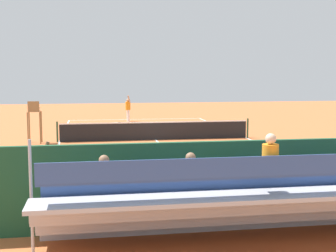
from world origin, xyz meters
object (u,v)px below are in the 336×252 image
object	(u,v)px
tennis_net	(156,131)
umpire_chair	(34,117)
equipment_bag	(228,209)
tennis_racket	(117,122)
tennis_ball_near	(121,128)
courtside_bench	(295,190)
tennis_ball_far	(145,125)
line_judge	(45,180)
tennis_player	(128,108)
bleacher_stand	(252,202)

from	to	relation	value
tennis_net	umpire_chair	world-z (taller)	umpire_chair
tennis_net	equipment_bag	world-z (taller)	tennis_net
tennis_racket	tennis_ball_near	world-z (taller)	tennis_ball_near
equipment_bag	tennis_net	bearing A→B (deg)	-90.16
tennis_ball_near	equipment_bag	bearing A→B (deg)	94.29
umpire_chair	tennis_racket	distance (m)	10.23
courtside_bench	tennis_ball_far	distance (m)	19.83
tennis_net	umpire_chair	bearing A→B (deg)	1.43
courtside_bench	equipment_bag	xyz separation A→B (m)	(1.80, 0.13, -0.38)
tennis_net	tennis_ball_far	size ratio (longest dim) A/B	156.06
courtside_bench	tennis_ball_near	xyz separation A→B (m)	(3.22, -18.85, -0.53)
umpire_chair	courtside_bench	size ratio (longest dim) A/B	1.19
tennis_ball_near	line_judge	size ratio (longest dim) A/B	0.03
tennis_player	tennis_ball_near	size ratio (longest dim) A/B	29.18
tennis_net	courtside_bench	bearing A→B (deg)	97.56
bleacher_stand	equipment_bag	world-z (taller)	bleacher_stand
tennis_net	line_judge	distance (m)	13.80
bleacher_stand	tennis_ball_far	bearing A→B (deg)	-90.75
umpire_chair	tennis_racket	size ratio (longest dim) A/B	3.92
bleacher_stand	tennis_ball_near	bearing A→B (deg)	-86.34
line_judge	tennis_ball_far	bearing A→B (deg)	-103.39
tennis_ball_near	line_judge	distance (m)	18.90
tennis_net	line_judge	xyz separation A→B (m)	(4.49, 13.04, 0.51)
bleacher_stand	tennis_ball_far	xyz separation A→B (m)	(-0.29, -21.82, -0.88)
courtside_bench	tennis_player	bearing A→B (deg)	-83.83
bleacher_stand	tennis_racket	size ratio (longest dim) A/B	16.59
umpire_chair	tennis_racket	world-z (taller)	umpire_chair
bleacher_stand	courtside_bench	distance (m)	2.81
line_judge	tennis_ball_near	bearing A→B (deg)	-99.22
tennis_ball_far	line_judge	bearing A→B (deg)	76.61
equipment_bag	line_judge	bearing A→B (deg)	-4.57
equipment_bag	line_judge	world-z (taller)	line_judge
bleacher_stand	tennis_ball_far	size ratio (longest dim) A/B	137.27
courtside_bench	equipment_bag	distance (m)	1.84
tennis_ball_near	courtside_bench	bearing A→B (deg)	99.70
courtside_bench	bleacher_stand	bearing A→B (deg)	47.50
equipment_bag	tennis_player	size ratio (longest dim) A/B	0.47
tennis_net	bleacher_stand	world-z (taller)	bleacher_stand
bleacher_stand	line_judge	xyz separation A→B (m)	(4.36, -2.28, 0.10)
tennis_net	tennis_ball_near	size ratio (longest dim) A/B	156.06
bleacher_stand	line_judge	world-z (taller)	bleacher_stand
courtside_bench	tennis_ball_far	bearing A→B (deg)	-85.38
equipment_bag	tennis_ball_far	xyz separation A→B (m)	(-0.20, -19.89, -0.15)
bleacher_stand	equipment_bag	distance (m)	2.07
tennis_net	courtside_bench	xyz separation A→B (m)	(-1.76, 13.27, 0.06)
tennis_player	tennis_ball_far	world-z (taller)	tennis_player
tennis_net	line_judge	size ratio (longest dim) A/B	5.35
bleacher_stand	line_judge	distance (m)	4.93
tennis_ball_near	line_judge	world-z (taller)	line_judge
tennis_racket	line_judge	world-z (taller)	line_judge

